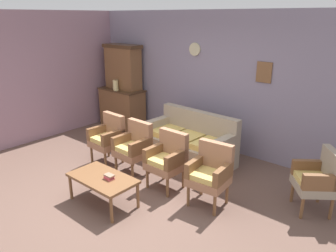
% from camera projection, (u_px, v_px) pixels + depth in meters
% --- Properties ---
extents(ground_plane, '(7.68, 7.68, 0.00)m').
position_uv_depth(ground_plane, '(123.00, 197.00, 4.89)').
color(ground_plane, brown).
extents(wall_back_with_decor, '(6.40, 0.09, 2.70)m').
position_uv_depth(wall_back_with_decor, '(220.00, 82.00, 6.35)').
color(wall_back_with_decor, gray).
rests_on(wall_back_with_decor, ground).
extents(wall_left_side, '(0.06, 5.20, 2.70)m').
position_uv_depth(wall_left_side, '(10.00, 81.00, 6.45)').
color(wall_left_side, gray).
rests_on(wall_left_side, ground).
extents(side_cabinet, '(1.16, 0.55, 0.93)m').
position_uv_depth(side_cabinet, '(122.00, 108.00, 7.89)').
color(side_cabinet, brown).
rests_on(side_cabinet, ground).
extents(cabinet_upper_hutch, '(0.99, 0.38, 1.03)m').
position_uv_depth(cabinet_upper_hutch, '(123.00, 67.00, 7.63)').
color(cabinet_upper_hutch, brown).
rests_on(cabinet_upper_hutch, side_cabinet).
extents(vase_on_cabinet, '(0.13, 0.13, 0.24)m').
position_uv_depth(vase_on_cabinet, '(116.00, 85.00, 7.58)').
color(vase_on_cabinet, '#D6C482').
rests_on(vase_on_cabinet, side_cabinet).
extents(floral_couch, '(1.75, 0.88, 0.90)m').
position_uv_depth(floral_couch, '(190.00, 144.00, 6.04)').
color(floral_couch, gray).
rests_on(floral_couch, ground).
extents(armchair_row_middle, '(0.54, 0.51, 0.90)m').
position_uv_depth(armchair_row_middle, '(108.00, 137.00, 5.92)').
color(armchair_row_middle, '#9E6B4C').
rests_on(armchair_row_middle, ground).
extents(armchair_near_couch_end, '(0.54, 0.51, 0.90)m').
position_uv_depth(armchair_near_couch_end, '(134.00, 146.00, 5.51)').
color(armchair_near_couch_end, '#9E6B4C').
rests_on(armchair_near_couch_end, ground).
extents(armchair_by_doorway, '(0.52, 0.49, 0.90)m').
position_uv_depth(armchair_by_doorway, '(167.00, 158.00, 5.03)').
color(armchair_by_doorway, '#9E6B4C').
rests_on(armchair_by_doorway, ground).
extents(armchair_near_cabinet, '(0.56, 0.53, 0.90)m').
position_uv_depth(armchair_near_cabinet, '(210.00, 172.00, 4.58)').
color(armchair_near_cabinet, '#9E6B4C').
rests_on(armchair_near_cabinet, ground).
extents(wingback_chair_by_fireplace, '(0.71, 0.71, 0.90)m').
position_uv_depth(wingback_chair_by_fireplace, '(318.00, 178.00, 4.41)').
color(wingback_chair_by_fireplace, gray).
rests_on(wingback_chair_by_fireplace, ground).
extents(coffee_table, '(1.00, 0.56, 0.42)m').
position_uv_depth(coffee_table, '(103.00, 180.00, 4.62)').
color(coffee_table, brown).
rests_on(coffee_table, ground).
extents(book_stack_on_table, '(0.14, 0.11, 0.07)m').
position_uv_depth(book_stack_on_table, '(109.00, 177.00, 4.53)').
color(book_stack_on_table, '#A94A4D').
rests_on(book_stack_on_table, coffee_table).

